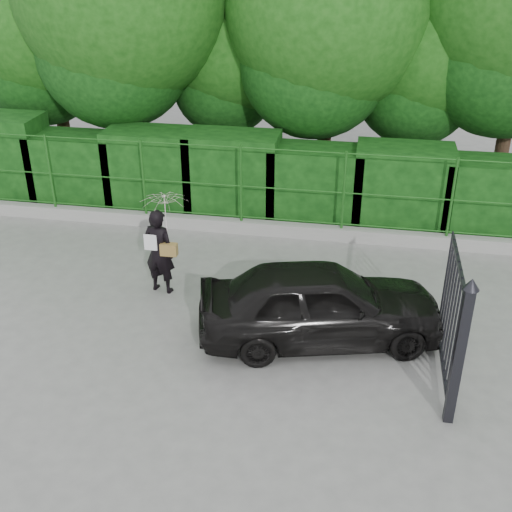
# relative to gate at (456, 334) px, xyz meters

# --- Properties ---
(ground) EXTENTS (80.00, 80.00, 0.00)m
(ground) POSITION_rel_gate_xyz_m (-4.60, 0.72, -1.19)
(ground) COLOR gray
(kerb) EXTENTS (14.00, 0.25, 0.30)m
(kerb) POSITION_rel_gate_xyz_m (-4.60, 5.22, -1.04)
(kerb) COLOR #9E9E99
(kerb) RESTS_ON ground
(fence) EXTENTS (14.13, 0.06, 1.80)m
(fence) POSITION_rel_gate_xyz_m (-4.38, 5.22, 0.01)
(fence) COLOR #1D5B19
(fence) RESTS_ON kerb
(hedge) EXTENTS (14.20, 1.20, 2.20)m
(hedge) POSITION_rel_gate_xyz_m (-4.79, 6.22, -0.21)
(hedge) COLOR black
(hedge) RESTS_ON ground
(trees) EXTENTS (17.10, 6.15, 8.08)m
(trees) POSITION_rel_gate_xyz_m (-3.46, 8.46, 3.43)
(trees) COLOR black
(trees) RESTS_ON ground
(gate) EXTENTS (0.22, 2.33, 2.36)m
(gate) POSITION_rel_gate_xyz_m (0.00, 0.00, 0.00)
(gate) COLOR black
(gate) RESTS_ON ground
(woman) EXTENTS (0.94, 0.90, 2.02)m
(woman) POSITION_rel_gate_xyz_m (-5.12, 2.38, 0.12)
(woman) COLOR black
(woman) RESTS_ON ground
(car) EXTENTS (4.40, 2.63, 1.40)m
(car) POSITION_rel_gate_xyz_m (-2.04, 1.28, -0.49)
(car) COLOR black
(car) RESTS_ON ground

